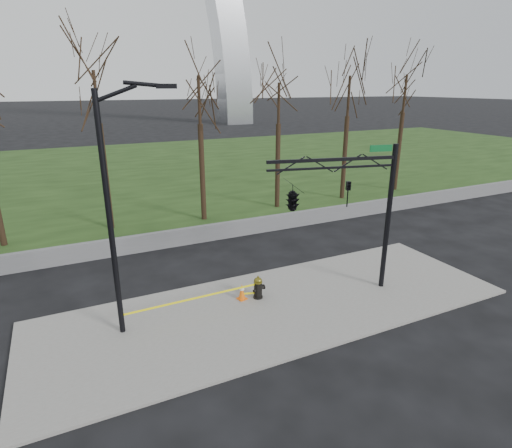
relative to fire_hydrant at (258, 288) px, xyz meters
name	(u,v)px	position (x,y,z in m)	size (l,w,h in m)	color
ground	(278,308)	(0.40, -0.89, -0.53)	(500.00, 500.00, 0.00)	black
sidewalk	(278,307)	(0.40, -0.89, -0.48)	(18.00, 6.00, 0.10)	gray
grass_strip	(135,170)	(0.40, 29.11, -0.50)	(120.00, 40.00, 0.06)	#1C3312
guardrail	(208,233)	(0.40, 7.11, -0.08)	(60.00, 0.30, 0.90)	#59595B
tree_row	(153,144)	(-1.33, 11.11, 4.33)	(42.54, 4.00, 9.71)	black
fire_hydrant	(258,288)	(0.00, 0.00, 0.00)	(0.58, 0.38, 0.93)	black
traffic_cone	(242,292)	(-0.63, 0.17, -0.11)	(0.41, 0.41, 0.65)	orange
street_light	(115,201)	(-4.99, -0.17, 4.16)	(2.35, 0.78, 8.21)	black
traffic_signal_mast	(312,197)	(1.93, -0.59, 3.62)	(4.99, 2.54, 6.00)	black
caution_tape	(201,298)	(-2.36, -0.04, 0.14)	(5.20, 0.29, 0.47)	#FFEE0D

